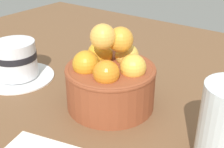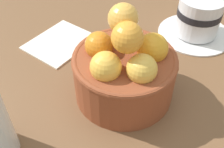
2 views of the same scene
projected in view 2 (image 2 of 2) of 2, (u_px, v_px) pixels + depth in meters
ground_plane at (123, 102)px, 45.56cm from camera, size 128.59×102.51×4.49cm
terracotta_bowl at (125, 68)px, 40.43cm from camera, size 15.28×15.28×14.93cm
coffee_cup at (198, 19)px, 53.15cm from camera, size 14.54×14.54×7.91cm
folded_napkin at (60, 42)px, 53.32cm from camera, size 13.95×12.49×0.60cm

